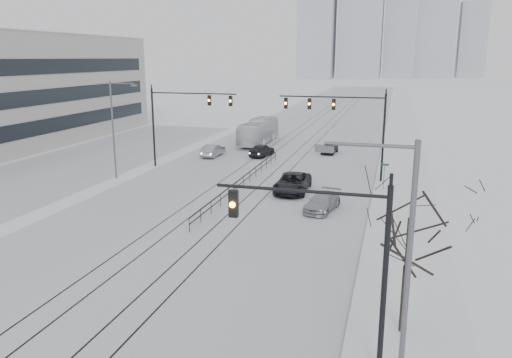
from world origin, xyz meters
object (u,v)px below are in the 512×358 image
(traffic_mast_near, at_px, (338,251))
(sedan_sb_outer, at_px, (213,151))
(sedan_sb_inner, at_px, (262,150))
(sedan_nb_far, at_px, (330,148))
(sedan_nb_front, at_px, (293,183))
(box_truck, at_px, (259,132))
(sedan_nb_right, at_px, (322,202))
(bare_tree, at_px, (409,231))

(traffic_mast_near, height_order, sedan_sb_outer, traffic_mast_near)
(sedan_sb_inner, relative_size, sedan_sb_outer, 1.00)
(traffic_mast_near, relative_size, sedan_nb_far, 1.85)
(traffic_mast_near, height_order, sedan_nb_front, traffic_mast_near)
(sedan_nb_far, height_order, box_truck, box_truck)
(sedan_nb_front, bearing_deg, sedan_sb_inner, 113.22)
(sedan_nb_right, bearing_deg, sedan_nb_far, 107.31)
(traffic_mast_near, xyz_separation_m, sedan_nb_front, (-6.36, 23.65, -3.78))
(traffic_mast_near, relative_size, bare_tree, 1.15)
(traffic_mast_near, distance_m, sedan_sb_inner, 40.29)
(sedan_sb_outer, height_order, box_truck, box_truck)
(sedan_nb_front, relative_size, sedan_nb_right, 1.28)
(bare_tree, bearing_deg, box_truck, 112.50)
(sedan_nb_front, bearing_deg, traffic_mast_near, -76.10)
(traffic_mast_near, height_order, box_truck, traffic_mast_near)
(sedan_nb_front, bearing_deg, sedan_nb_right, -56.17)
(traffic_mast_near, distance_m, box_truck, 48.91)
(traffic_mast_near, height_order, sedan_nb_right, traffic_mast_near)
(sedan_nb_front, distance_m, box_truck, 24.44)
(traffic_mast_near, relative_size, sedan_nb_right, 1.59)
(sedan_sb_inner, xyz_separation_m, box_truck, (-2.66, 8.30, 0.86))
(sedan_nb_front, distance_m, sedan_nb_far, 18.31)
(traffic_mast_near, bearing_deg, sedan_nb_front, 105.06)
(sedan_sb_inner, xyz_separation_m, sedan_nb_front, (6.50, -14.34, 0.06))
(traffic_mast_near, bearing_deg, sedan_sb_outer, 116.59)
(sedan_sb_outer, relative_size, sedan_nb_far, 1.12)
(traffic_mast_near, height_order, sedan_sb_inner, traffic_mast_near)
(sedan_sb_inner, distance_m, sedan_nb_far, 8.25)
(sedan_sb_inner, height_order, sedan_nb_right, sedan_sb_inner)
(sedan_sb_inner, relative_size, box_truck, 0.37)
(traffic_mast_near, xyz_separation_m, box_truck, (-15.51, 46.29, -2.98))
(sedan_sb_outer, distance_m, sedan_nb_front, 17.44)
(bare_tree, bearing_deg, sedan_nb_front, 113.02)
(bare_tree, relative_size, sedan_nb_far, 1.61)
(sedan_nb_front, bearing_deg, sedan_nb_far, 86.51)
(sedan_nb_right, relative_size, box_truck, 0.39)
(bare_tree, xyz_separation_m, sedan_sb_outer, (-20.64, 33.42, -3.79))
(sedan_nb_front, xyz_separation_m, sedan_nb_right, (3.18, -4.55, -0.14))
(sedan_sb_outer, bearing_deg, sedan_nb_right, 132.66)
(bare_tree, xyz_separation_m, sedan_sb_inner, (-15.27, 34.98, -3.76))
(sedan_nb_right, xyz_separation_m, box_truck, (-12.34, 27.19, 0.95))
(bare_tree, relative_size, sedan_nb_front, 1.08)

